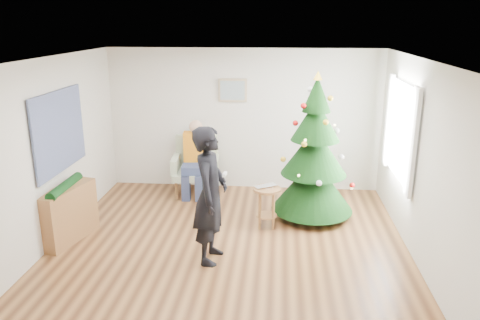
# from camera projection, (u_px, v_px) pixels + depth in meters

# --- Properties ---
(floor) EXTENTS (5.00, 5.00, 0.00)m
(floor) POSITION_uv_depth(u_px,v_px,m) (229.00, 246.00, 6.62)
(floor) COLOR brown
(floor) RESTS_ON ground
(ceiling) EXTENTS (5.00, 5.00, 0.00)m
(ceiling) POSITION_uv_depth(u_px,v_px,m) (228.00, 59.00, 5.87)
(ceiling) COLOR white
(ceiling) RESTS_ON wall_back
(wall_back) EXTENTS (5.00, 0.00, 5.00)m
(wall_back) POSITION_uv_depth(u_px,v_px,m) (244.00, 120.00, 8.63)
(wall_back) COLOR silver
(wall_back) RESTS_ON floor
(wall_front) EXTENTS (5.00, 0.00, 5.00)m
(wall_front) POSITION_uv_depth(u_px,v_px,m) (195.00, 244.00, 3.86)
(wall_front) COLOR silver
(wall_front) RESTS_ON floor
(wall_left) EXTENTS (0.00, 5.00, 5.00)m
(wall_left) POSITION_uv_depth(u_px,v_px,m) (49.00, 154.00, 6.45)
(wall_left) COLOR silver
(wall_left) RESTS_ON floor
(wall_right) EXTENTS (0.00, 5.00, 5.00)m
(wall_right) POSITION_uv_depth(u_px,v_px,m) (421.00, 163.00, 6.03)
(wall_right) COLOR silver
(wall_right) RESTS_ON floor
(window_panel) EXTENTS (0.04, 1.30, 1.40)m
(window_panel) POSITION_uv_depth(u_px,v_px,m) (401.00, 131.00, 6.93)
(window_panel) COLOR white
(window_panel) RESTS_ON wall_right
(curtains) EXTENTS (0.05, 1.75, 1.50)m
(curtains) POSITION_uv_depth(u_px,v_px,m) (399.00, 130.00, 6.93)
(curtains) COLOR white
(curtains) RESTS_ON wall_right
(christmas_tree) EXTENTS (1.30, 1.30, 2.35)m
(christmas_tree) POSITION_uv_depth(u_px,v_px,m) (314.00, 154.00, 7.34)
(christmas_tree) COLOR #3F2816
(christmas_tree) RESTS_ON floor
(stool) EXTENTS (0.42, 0.42, 0.64)m
(stool) POSITION_uv_depth(u_px,v_px,m) (267.00, 207.00, 7.15)
(stool) COLOR brown
(stool) RESTS_ON floor
(laptop) EXTENTS (0.41, 0.38, 0.03)m
(laptop) POSITION_uv_depth(u_px,v_px,m) (267.00, 187.00, 7.06)
(laptop) COLOR silver
(laptop) RESTS_ON stool
(armchair) EXTENTS (0.88, 0.81, 1.04)m
(armchair) POSITION_uv_depth(u_px,v_px,m) (196.00, 173.00, 8.55)
(armchair) COLOR #A2B08E
(armchair) RESTS_ON floor
(seated_person) EXTENTS (0.48, 0.68, 1.36)m
(seated_person) POSITION_uv_depth(u_px,v_px,m) (195.00, 157.00, 8.40)
(seated_person) COLOR navy
(seated_person) RESTS_ON armchair
(standing_man) EXTENTS (0.49, 0.70, 1.82)m
(standing_man) POSITION_uv_depth(u_px,v_px,m) (210.00, 195.00, 6.01)
(standing_man) COLOR black
(standing_man) RESTS_ON floor
(game_controller) EXTENTS (0.05, 0.13, 0.04)m
(game_controller) POSITION_uv_depth(u_px,v_px,m) (225.00, 174.00, 5.88)
(game_controller) COLOR white
(game_controller) RESTS_ON standing_man
(console) EXTENTS (0.52, 1.04, 0.80)m
(console) POSITION_uv_depth(u_px,v_px,m) (68.00, 214.00, 6.71)
(console) COLOR brown
(console) RESTS_ON floor
(garland) EXTENTS (0.14, 0.90, 0.14)m
(garland) POSITION_uv_depth(u_px,v_px,m) (65.00, 187.00, 6.59)
(garland) COLOR black
(garland) RESTS_ON console
(tapestry) EXTENTS (0.03, 1.50, 1.15)m
(tapestry) POSITION_uv_depth(u_px,v_px,m) (60.00, 131.00, 6.66)
(tapestry) COLOR black
(tapestry) RESTS_ON wall_left
(framed_picture) EXTENTS (0.52, 0.05, 0.42)m
(framed_picture) POSITION_uv_depth(u_px,v_px,m) (233.00, 90.00, 8.45)
(framed_picture) COLOR tan
(framed_picture) RESTS_ON wall_back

